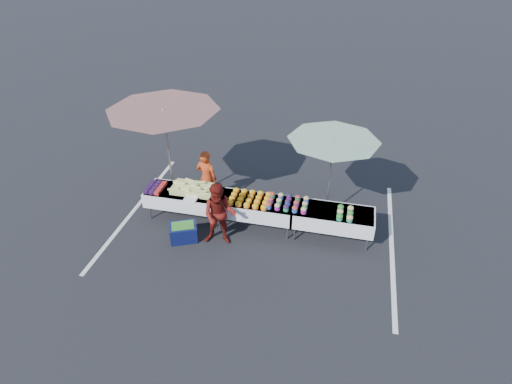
% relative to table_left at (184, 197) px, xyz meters
% --- Properties ---
extents(ground, '(80.00, 80.00, 0.00)m').
position_rel_table_left_xyz_m(ground, '(1.80, 0.00, -0.58)').
color(ground, black).
extents(stripe_left, '(0.10, 5.00, 0.00)m').
position_rel_table_left_xyz_m(stripe_left, '(-1.40, 0.00, -0.58)').
color(stripe_left, silver).
rests_on(stripe_left, ground).
extents(stripe_right, '(0.10, 5.00, 0.00)m').
position_rel_table_left_xyz_m(stripe_right, '(5.00, 0.00, -0.58)').
color(stripe_right, silver).
rests_on(stripe_right, ground).
extents(table_left, '(1.86, 0.81, 0.75)m').
position_rel_table_left_xyz_m(table_left, '(0.00, 0.00, 0.00)').
color(table_left, white).
rests_on(table_left, ground).
extents(table_center, '(1.86, 0.81, 0.75)m').
position_rel_table_left_xyz_m(table_center, '(1.80, 0.00, 0.00)').
color(table_center, white).
rests_on(table_center, ground).
extents(table_right, '(1.86, 0.81, 0.75)m').
position_rel_table_left_xyz_m(table_right, '(3.60, 0.00, 0.00)').
color(table_right, white).
rests_on(table_right, ground).
extents(berry_punnets, '(0.40, 0.54, 0.08)m').
position_rel_table_left_xyz_m(berry_punnets, '(-0.71, -0.06, 0.21)').
color(berry_punnets, black).
rests_on(berry_punnets, table_left).
extents(corn_pile, '(1.16, 0.57, 0.26)m').
position_rel_table_left_xyz_m(corn_pile, '(0.25, 0.04, 0.26)').
color(corn_pile, '#D1DB70').
rests_on(corn_pile, table_left).
extents(plastic_bags, '(0.30, 0.25, 0.05)m').
position_rel_table_left_xyz_m(plastic_bags, '(0.30, -0.30, 0.19)').
color(plastic_bags, white).
rests_on(plastic_bags, table_left).
extents(carrot_bowls, '(0.95, 0.69, 0.11)m').
position_rel_table_left_xyz_m(carrot_bowls, '(1.65, -0.01, 0.22)').
color(carrot_bowls, orange).
rests_on(carrot_bowls, table_center).
extents(potato_cups, '(0.94, 0.58, 0.16)m').
position_rel_table_left_xyz_m(potato_cups, '(2.55, 0.00, 0.25)').
color(potato_cups, blue).
rests_on(potato_cups, table_right).
extents(bean_baskets, '(0.36, 0.50, 0.15)m').
position_rel_table_left_xyz_m(bean_baskets, '(3.86, -0.10, 0.24)').
color(bean_baskets, '#228954').
rests_on(bean_baskets, table_right).
extents(vendor, '(0.60, 0.44, 1.51)m').
position_rel_table_left_xyz_m(vendor, '(0.34, 0.71, 0.17)').
color(vendor, '#B93B15').
rests_on(vendor, ground).
extents(customer, '(0.83, 0.68, 1.56)m').
position_rel_table_left_xyz_m(customer, '(1.14, -0.75, 0.20)').
color(customer, maroon).
rests_on(customer, ground).
extents(umbrella_left, '(3.20, 3.20, 2.68)m').
position_rel_table_left_xyz_m(umbrella_left, '(-0.46, 0.40, 1.85)').
color(umbrella_left, black).
rests_on(umbrella_left, ground).
extents(umbrella_right, '(2.23, 2.23, 2.16)m').
position_rel_table_left_xyz_m(umbrella_right, '(3.40, 0.80, 1.37)').
color(umbrella_right, black).
rests_on(umbrella_right, ground).
extents(storage_bin, '(0.75, 0.66, 0.40)m').
position_rel_table_left_xyz_m(storage_bin, '(0.27, -0.86, -0.37)').
color(storage_bin, '#0C1340').
rests_on(storage_bin, ground).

